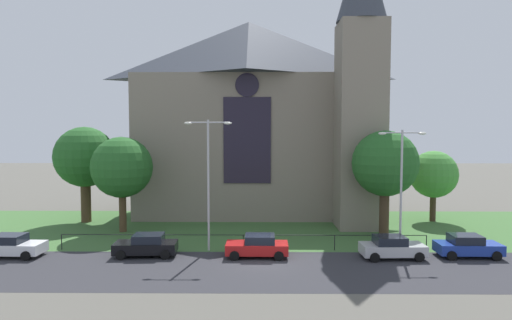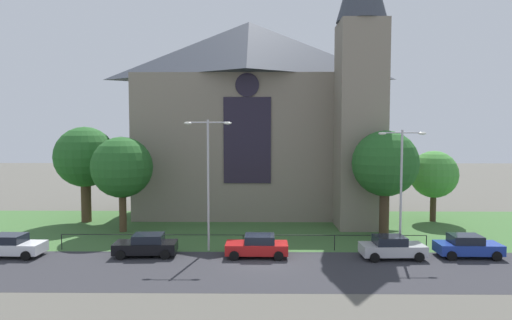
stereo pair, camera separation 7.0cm
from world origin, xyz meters
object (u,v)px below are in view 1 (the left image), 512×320
(parked_car_black, at_px, (146,245))
(streetlamp_near, at_px, (208,169))
(parked_car_red, at_px, (258,246))
(parked_car_silver, at_px, (392,247))
(tree_left_near, at_px, (122,168))
(parked_car_blue, at_px, (467,246))
(tree_right_near, at_px, (385,164))
(tree_right_far, at_px, (434,175))
(parked_car_white, at_px, (11,246))
(tree_left_far, at_px, (85,158))
(streetlamp_far, at_px, (401,175))
(church_building, at_px, (256,115))

(parked_car_black, bearing_deg, streetlamp_near, -163.30)
(parked_car_red, xyz_separation_m, parked_car_silver, (9.03, -0.24, 0.00))
(tree_left_near, bearing_deg, parked_car_blue, -15.83)
(parked_car_silver, bearing_deg, tree_left_near, 156.97)
(parked_car_red, bearing_deg, streetlamp_near, -23.75)
(parked_car_red, relative_size, parked_car_blue, 1.00)
(tree_right_near, distance_m, tree_left_near, 21.76)
(tree_left_near, relative_size, parked_car_red, 1.92)
(tree_right_near, bearing_deg, tree_left_near, 175.42)
(tree_right_near, relative_size, parked_car_black, 2.01)
(parked_car_blue, bearing_deg, parked_car_black, -179.19)
(tree_right_far, xyz_separation_m, parked_car_white, (-33.37, -12.26, -3.71))
(tree_left_near, xyz_separation_m, parked_car_black, (3.91, -7.32, -4.73))
(tree_left_near, distance_m, parked_car_white, 10.36)
(tree_right_far, xyz_separation_m, tree_left_near, (-28.12, -4.68, 1.02))
(tree_left_far, relative_size, parked_car_silver, 2.10)
(tree_left_near, height_order, parked_car_silver, tree_left_near)
(streetlamp_near, height_order, parked_car_white, streetlamp_near)
(parked_car_red, bearing_deg, tree_right_near, -150.08)
(tree_left_near, xyz_separation_m, parked_car_white, (-5.25, -7.57, -4.73))
(streetlamp_near, height_order, streetlamp_far, streetlamp_near)
(parked_car_red, bearing_deg, tree_left_far, -34.70)
(parked_car_black, bearing_deg, parked_car_blue, 177.20)
(tree_left_far, xyz_separation_m, streetlamp_near, (12.77, -9.92, -0.23))
(tree_left_far, bearing_deg, tree_right_far, 1.10)
(tree_right_far, distance_m, parked_car_white, 35.75)
(parked_car_blue, bearing_deg, parked_car_white, -178.74)
(tree_left_far, height_order, streetlamp_near, streetlamp_near)
(parked_car_white, relative_size, parked_car_silver, 0.99)
(church_building, distance_m, streetlamp_near, 16.20)
(parked_car_black, bearing_deg, parked_car_white, -1.29)
(tree_left_near, relative_size, parked_car_silver, 1.89)
(tree_right_far, relative_size, streetlamp_near, 0.72)
(parked_car_silver, xyz_separation_m, parked_car_blue, (5.24, 0.38, 0.00))
(tree_right_far, bearing_deg, parked_car_black, -153.62)
(tree_left_near, height_order, parked_car_blue, tree_left_near)
(streetlamp_near, relative_size, parked_car_white, 2.20)
(tree_right_far, distance_m, streetlamp_near, 22.75)
(tree_left_near, bearing_deg, parked_car_black, -61.90)
(tree_left_near, distance_m, parked_car_black, 9.55)
(tree_left_near, xyz_separation_m, parked_car_silver, (20.55, -7.69, -4.73))
(parked_car_red, distance_m, parked_car_silver, 9.03)
(parked_car_white, bearing_deg, parked_car_silver, 1.27)
(tree_left_near, xyz_separation_m, parked_car_red, (11.52, -7.45, -4.73))
(tree_right_near, relative_size, tree_left_far, 0.96)
(parked_car_red, bearing_deg, parked_car_blue, -178.86)
(parked_car_white, bearing_deg, church_building, 47.28)
(parked_car_white, bearing_deg, tree_left_far, 89.07)
(tree_right_near, distance_m, parked_car_white, 28.05)
(parked_car_red, height_order, parked_car_blue, same)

